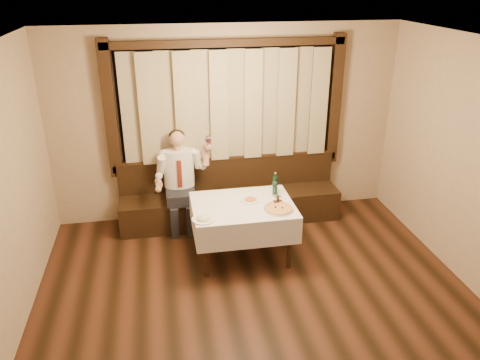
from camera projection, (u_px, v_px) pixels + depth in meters
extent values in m
cube|color=black|center=(274.00, 349.00, 4.62)|extent=(5.00, 6.00, 0.01)
cube|color=silver|center=(286.00, 61.00, 3.48)|extent=(5.00, 6.00, 0.01)
cube|color=tan|center=(226.00, 124.00, 6.75)|extent=(5.00, 0.01, 2.80)
cube|color=black|center=(226.00, 104.00, 6.61)|extent=(3.00, 0.02, 1.60)
cube|color=orange|center=(178.00, 128.00, 6.61)|extent=(0.50, 0.01, 0.40)
cube|color=black|center=(227.00, 161.00, 6.92)|extent=(3.30, 0.12, 0.10)
cube|color=black|center=(226.00, 43.00, 6.23)|extent=(3.30, 0.12, 0.10)
cube|color=black|center=(110.00, 111.00, 6.31)|extent=(0.16, 0.12, 1.90)
cube|color=black|center=(335.00, 100.00, 6.84)|extent=(0.16, 0.12, 1.90)
cube|color=#988962|center=(227.00, 106.00, 6.52)|extent=(2.90, 0.08, 1.55)
cube|color=black|center=(231.00, 207.00, 6.94)|extent=(3.20, 0.60, 0.45)
cube|color=black|center=(228.00, 173.00, 6.97)|extent=(3.20, 0.12, 0.45)
cube|color=black|center=(228.00, 157.00, 6.87)|extent=(3.20, 0.14, 0.04)
cylinder|color=black|center=(206.00, 251.00, 5.58)|extent=(0.06, 0.06, 0.71)
cylinder|color=black|center=(290.00, 243.00, 5.76)|extent=(0.06, 0.06, 0.71)
cylinder|color=black|center=(200.00, 222.00, 6.25)|extent=(0.06, 0.06, 0.71)
cylinder|color=black|center=(275.00, 215.00, 6.42)|extent=(0.06, 0.06, 0.71)
cube|color=black|center=(243.00, 206.00, 5.85)|extent=(1.20, 0.90, 0.04)
cube|color=silver|center=(243.00, 204.00, 5.84)|extent=(1.26, 0.96, 0.01)
cube|color=silver|center=(250.00, 236.00, 5.48)|extent=(1.26, 0.01, 0.35)
cube|color=silver|center=(236.00, 200.00, 6.34)|extent=(1.26, 0.01, 0.35)
cube|color=silver|center=(193.00, 221.00, 5.81)|extent=(0.01, 0.96, 0.35)
cube|color=silver|center=(291.00, 213.00, 6.02)|extent=(0.01, 0.96, 0.35)
cylinder|color=white|center=(278.00, 209.00, 5.70)|extent=(0.37, 0.37, 0.01)
cylinder|color=#C1461D|center=(278.00, 209.00, 5.70)|extent=(0.34, 0.34, 0.01)
torus|color=tan|center=(278.00, 208.00, 5.69)|extent=(0.35, 0.35, 0.03)
sphere|color=black|center=(275.00, 207.00, 5.71)|extent=(0.02, 0.02, 0.02)
sphere|color=black|center=(282.00, 208.00, 5.69)|extent=(0.02, 0.02, 0.02)
cylinder|color=white|center=(250.00, 200.00, 5.92)|extent=(0.23, 0.23, 0.01)
ellipsoid|color=#BC3E1E|center=(250.00, 197.00, 5.91)|extent=(0.14, 0.14, 0.07)
cylinder|color=white|center=(203.00, 219.00, 5.46)|extent=(0.27, 0.27, 0.02)
ellipsoid|color=beige|center=(203.00, 216.00, 5.44)|extent=(0.17, 0.17, 0.08)
cylinder|color=#104B2B|center=(275.00, 185.00, 6.07)|extent=(0.07, 0.07, 0.24)
cylinder|color=#104B2B|center=(275.00, 175.00, 6.02)|extent=(0.03, 0.03, 0.06)
cylinder|color=silver|center=(275.00, 173.00, 6.00)|extent=(0.03, 0.03, 0.01)
cylinder|color=white|center=(274.00, 195.00, 6.07)|extent=(0.07, 0.07, 0.01)
cylinder|color=white|center=(274.00, 191.00, 6.05)|extent=(0.01, 0.01, 0.11)
ellipsoid|color=white|center=(275.00, 184.00, 6.01)|extent=(0.08, 0.08, 0.09)
cube|color=black|center=(278.00, 202.00, 5.86)|extent=(0.11, 0.06, 0.04)
cube|color=black|center=(278.00, 198.00, 5.83)|extent=(0.02, 0.06, 0.08)
cylinder|color=white|center=(275.00, 199.00, 5.83)|extent=(0.03, 0.03, 0.06)
cylinder|color=silver|center=(275.00, 197.00, 5.82)|extent=(0.03, 0.03, 0.01)
cylinder|color=white|center=(280.00, 199.00, 5.85)|extent=(0.03, 0.03, 0.06)
cylinder|color=silver|center=(280.00, 196.00, 5.83)|extent=(0.03, 0.03, 0.01)
cube|color=black|center=(181.00, 196.00, 6.58)|extent=(0.40, 0.45, 0.16)
cube|color=black|center=(175.00, 223.00, 6.49)|extent=(0.11, 0.12, 0.45)
cube|color=black|center=(191.00, 221.00, 6.53)|extent=(0.11, 0.12, 0.45)
ellipsoid|color=white|center=(179.00, 168.00, 6.58)|extent=(0.42, 0.26, 0.55)
cube|color=maroon|center=(179.00, 174.00, 6.47)|extent=(0.07, 0.01, 0.40)
cylinder|color=tan|center=(178.00, 147.00, 6.45)|extent=(0.10, 0.10, 0.08)
sphere|color=tan|center=(177.00, 138.00, 6.40)|extent=(0.21, 0.21, 0.21)
ellipsoid|color=black|center=(177.00, 136.00, 6.41)|extent=(0.22, 0.22, 0.16)
sphere|color=white|center=(163.00, 154.00, 6.45)|extent=(0.13, 0.13, 0.13)
sphere|color=white|center=(192.00, 153.00, 6.52)|extent=(0.13, 0.13, 0.13)
sphere|color=tan|center=(158.00, 189.00, 6.20)|extent=(0.08, 0.08, 0.08)
sphere|color=tan|center=(208.00, 147.00, 6.35)|extent=(0.10, 0.10, 0.10)
cylinder|color=white|center=(208.00, 145.00, 6.30)|extent=(0.01, 0.01, 0.11)
ellipsoid|color=white|center=(208.00, 139.00, 6.27)|extent=(0.08, 0.08, 0.11)
ellipsoid|color=#4C070F|center=(208.00, 140.00, 6.28)|extent=(0.07, 0.07, 0.06)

